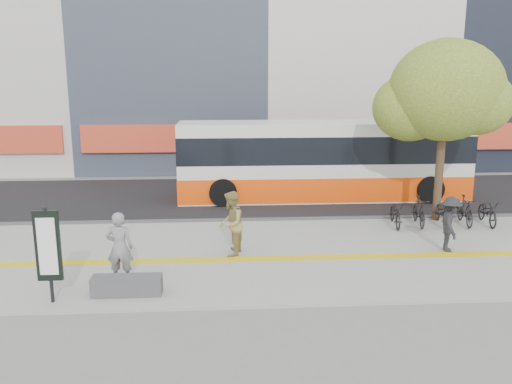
{
  "coord_description": "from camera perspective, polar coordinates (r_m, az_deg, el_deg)",
  "views": [
    {
      "loc": [
        -0.33,
        -12.5,
        4.99
      ],
      "look_at": [
        0.6,
        2.0,
        1.77
      ],
      "focal_mm": 36.02,
      "sensor_mm": 36.0,
      "label": 1
    }
  ],
  "objects": [
    {
      "name": "signboard",
      "position": [
        12.2,
        -22.11,
        -5.72
      ],
      "size": [
        0.55,
        0.1,
        2.2
      ],
      "color": "black",
      "rests_on": "sidewalk"
    },
    {
      "name": "street",
      "position": [
        22.07,
        -2.74,
        -0.51
      ],
      "size": [
        40.0,
        8.0,
        0.06
      ],
      "primitive_type": "cube",
      "color": "black",
      "rests_on": "ground"
    },
    {
      "name": "street_tree",
      "position": [
        18.88,
        20.09,
        10.31
      ],
      "size": [
        4.4,
        3.8,
        6.31
      ],
      "color": "#362418",
      "rests_on": "sidewalk"
    },
    {
      "name": "tactile_strip",
      "position": [
        14.37,
        -2.17,
        -7.48
      ],
      "size": [
        40.0,
        0.45,
        0.01
      ],
      "primitive_type": "cube",
      "color": "gold",
      "rests_on": "sidewalk"
    },
    {
      "name": "bicycle_row",
      "position": [
        18.63,
        19.96,
        -2.09
      ],
      "size": [
        4.06,
        1.76,
        0.98
      ],
      "color": "black",
      "rests_on": "sidewalk"
    },
    {
      "name": "curb",
      "position": [
        18.18,
        -2.51,
        -3.22
      ],
      "size": [
        40.0,
        0.25,
        0.14
      ],
      "primitive_type": "cube",
      "color": "#38383B",
      "rests_on": "ground"
    },
    {
      "name": "pedestrian_dark",
      "position": [
        15.81,
        20.77,
        -3.37
      ],
      "size": [
        0.83,
        1.16,
        1.62
      ],
      "primitive_type": "imported",
      "rotation": [
        0.0,
        0.0,
        1.33
      ],
      "color": "black",
      "rests_on": "sidewalk"
    },
    {
      "name": "seated_woman",
      "position": [
        12.99,
        -14.9,
        -5.96
      ],
      "size": [
        0.67,
        0.45,
        1.78
      ],
      "primitive_type": "imported",
      "rotation": [
        0.0,
        0.0,
        3.1
      ],
      "color": "black",
      "rests_on": "sidewalk"
    },
    {
      "name": "bus",
      "position": [
        21.68,
        7.41,
        3.28
      ],
      "size": [
        11.95,
        2.83,
        3.18
      ],
      "color": "silver",
      "rests_on": "street"
    },
    {
      "name": "pedestrian_tan",
      "position": [
        14.46,
        -2.79,
        -3.53
      ],
      "size": [
        0.87,
        1.02,
        1.84
      ],
      "primitive_type": "imported",
      "rotation": [
        0.0,
        0.0,
        -1.78
      ],
      "color": "olive",
      "rests_on": "sidewalk"
    },
    {
      "name": "ground",
      "position": [
        13.46,
        -2.05,
        -9.27
      ],
      "size": [
        120.0,
        120.0,
        0.0
      ],
      "primitive_type": "plane",
      "color": "slate",
      "rests_on": "ground"
    },
    {
      "name": "sidewalk",
      "position": [
        14.85,
        -2.22,
        -6.98
      ],
      "size": [
        40.0,
        7.0,
        0.08
      ],
      "primitive_type": "cube",
      "color": "gray",
      "rests_on": "ground"
    },
    {
      "name": "bench",
      "position": [
        12.44,
        -14.14,
        -10.03
      ],
      "size": [
        1.6,
        0.45,
        0.45
      ],
      "primitive_type": "cube",
      "color": "#38383B",
      "rests_on": "sidewalk"
    }
  ]
}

